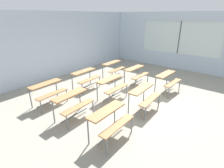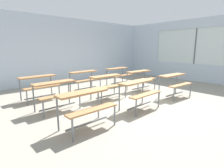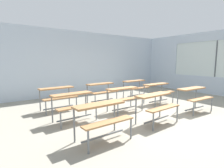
{
  "view_description": "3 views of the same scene",
  "coord_description": "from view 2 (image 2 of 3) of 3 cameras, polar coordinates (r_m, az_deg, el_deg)",
  "views": [
    {
      "loc": [
        -4.65,
        -2.69,
        2.83
      ],
      "look_at": [
        -0.24,
        0.9,
        0.55
      ],
      "focal_mm": 27.65,
      "sensor_mm": 36.0,
      "label": 1
    },
    {
      "loc": [
        -3.8,
        -3.3,
        1.6
      ],
      "look_at": [
        -0.7,
        0.2,
        0.64
      ],
      "focal_mm": 28.0,
      "sensor_mm": 36.0,
      "label": 2
    },
    {
      "loc": [
        -3.8,
        -3.3,
        1.6
      ],
      "look_at": [
        -0.39,
        1.39,
        0.83
      ],
      "focal_mm": 28.0,
      "sensor_mm": 36.0,
      "label": 3
    }
  ],
  "objects": [
    {
      "name": "desk_bench_r2c1",
      "position": [
        6.71,
        -8.84,
        2.56
      ],
      "size": [
        1.12,
        0.63,
        0.74
      ],
      "rotation": [
        0.0,
        0.0,
        0.04
      ],
      "color": "#A87547",
      "rests_on": "ground"
    },
    {
      "name": "desk_bench_r2c2",
      "position": [
        7.76,
        2.28,
        3.9
      ],
      "size": [
        1.12,
        0.62,
        0.74
      ],
      "rotation": [
        0.0,
        0.0,
        0.03
      ],
      "color": "#A87547",
      "rests_on": "ground"
    },
    {
      "name": "desk_bench_r0c2",
      "position": [
        6.14,
        19.87,
        1.17
      ],
      "size": [
        1.13,
        0.64,
        0.74
      ],
      "rotation": [
        0.0,
        0.0,
        -0.05
      ],
      "color": "#A87547",
      "rests_on": "ground"
    },
    {
      "name": "desk_bench_r1c2",
      "position": [
        6.83,
        9.42,
        2.7
      ],
      "size": [
        1.11,
        0.61,
        0.74
      ],
      "rotation": [
        0.0,
        0.0,
        -0.02
      ],
      "color": "#A87547",
      "rests_on": "ground"
    },
    {
      "name": "wall_back",
      "position": [
        8.68,
        -15.85,
        10.49
      ],
      "size": [
        10.0,
        0.12,
        3.0
      ],
      "primitive_type": "cube",
      "color": "silver",
      "rests_on": "ground"
    },
    {
      "name": "wall_right",
      "position": [
        9.35,
        29.05,
        9.21
      ],
      "size": [
        0.12,
        9.0,
        3.0
      ],
      "color": "silver",
      "rests_on": "ground"
    },
    {
      "name": "desk_bench_r2c0",
      "position": [
        5.93,
        -22.67,
        0.6
      ],
      "size": [
        1.13,
        0.64,
        0.74
      ],
      "rotation": [
        0.0,
        0.0,
        0.05
      ],
      "color": "#A87547",
      "rests_on": "ground"
    },
    {
      "name": "desk_bench_r0c0",
      "position": [
        3.54,
        -8.43,
        -5.57
      ],
      "size": [
        1.11,
        0.61,
        0.74
      ],
      "rotation": [
        0.0,
        0.0,
        0.02
      ],
      "color": "#A87547",
      "rests_on": "ground"
    },
    {
      "name": "desk_bench_r1c1",
      "position": [
        5.58,
        -1.34,
        0.88
      ],
      "size": [
        1.1,
        0.59,
        0.74
      ],
      "rotation": [
        0.0,
        0.0,
        -0.0
      ],
      "color": "#A87547",
      "rests_on": "ground"
    },
    {
      "name": "desk_bench_r0c1",
      "position": [
        4.66,
        8.89,
        -1.42
      ],
      "size": [
        1.12,
        0.64,
        0.74
      ],
      "rotation": [
        0.0,
        0.0,
        0.04
      ],
      "color": "#A87547",
      "rests_on": "ground"
    },
    {
      "name": "ground",
      "position": [
        5.29,
        7.15,
        -6.41
      ],
      "size": [
        10.0,
        9.0,
        0.05
      ],
      "primitive_type": "cube",
      "color": "gray"
    },
    {
      "name": "desk_bench_r1c0",
      "position": [
        4.74,
        -17.68,
        -1.62
      ],
      "size": [
        1.13,
        0.64,
        0.74
      ],
      "rotation": [
        0.0,
        0.0,
        0.05
      ],
      "color": "#A87547",
      "rests_on": "ground"
    }
  ]
}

